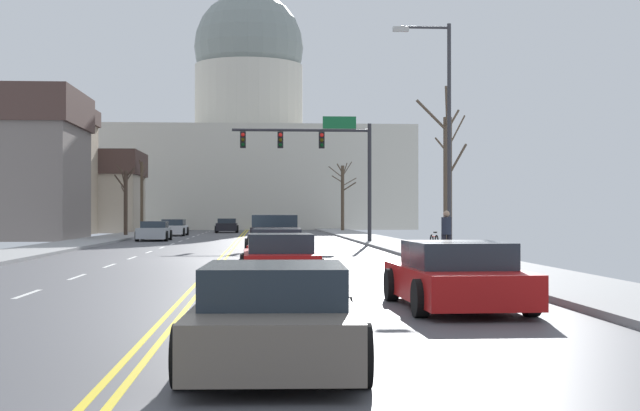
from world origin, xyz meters
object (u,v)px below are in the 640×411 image
at_px(sedan_oncoming_00, 154,231).
at_px(sedan_oncoming_01, 173,228).
at_px(signal_gantry, 321,151).
at_px(sedan_near_01, 270,238).
at_px(sedan_near_00, 271,235).
at_px(sedan_near_03, 277,249).
at_px(sedan_near_04, 280,259).
at_px(sedan_near_05, 456,277).
at_px(street_lamp_right, 442,120).
at_px(pedestrian_00, 446,233).
at_px(sedan_near_06, 275,317).
at_px(sedan_oncoming_02, 227,226).
at_px(pickup_truck_near_02, 275,239).
at_px(bicycle_parked, 434,243).

relative_size(sedan_oncoming_00, sedan_oncoming_01, 1.00).
bearing_deg(signal_gantry, sedan_near_01, -107.18).
xyz_separation_m(sedan_near_00, sedan_oncoming_01, (-7.18, 22.00, 0.02)).
height_order(sedan_near_03, sedan_near_04, sedan_near_03).
bearing_deg(sedan_near_05, sedan_oncoming_01, 100.86).
height_order(street_lamp_right, pedestrian_00, street_lamp_right).
relative_size(sedan_near_06, sedan_oncoming_02, 1.09).
xyz_separation_m(sedan_near_03, sedan_near_06, (-0.35, -18.89, -0.02)).
relative_size(sedan_near_03, sedan_near_06, 0.95).
bearing_deg(sedan_near_06, street_lamp_right, 73.82).
bearing_deg(sedan_near_01, sedan_near_05, -82.95).
bearing_deg(sedan_near_04, sedan_oncoming_02, 93.51).
height_order(pickup_truck_near_02, bicycle_parked, pickup_truck_near_02).
xyz_separation_m(sedan_near_05, sedan_oncoming_00, (-10.23, 40.97, 0.01)).
xyz_separation_m(sedan_near_03, bicycle_parked, (6.68, 8.15, -0.08)).
relative_size(sedan_near_01, sedan_near_05, 0.98).
relative_size(street_lamp_right, sedan_near_03, 1.93).
xyz_separation_m(street_lamp_right, pedestrian_00, (-0.27, -2.00, -3.98)).
distance_m(sedan_oncoming_00, sedan_oncoming_02, 23.61).
height_order(signal_gantry, sedan_near_00, signal_gantry).
bearing_deg(street_lamp_right, sedan_near_00, 111.29).
bearing_deg(sedan_near_05, pickup_truck_near_02, 99.05).
xyz_separation_m(sedan_near_00, sedan_oncoming_00, (-7.19, 9.70, 0.01)).
bearing_deg(sedan_near_01, pickup_truck_near_02, -88.93).
relative_size(street_lamp_right, sedan_near_01, 1.85).
relative_size(sedan_oncoming_02, pedestrian_00, 2.54).
xyz_separation_m(sedan_near_03, pedestrian_00, (5.71, 0.91, 0.51)).
height_order(sedan_oncoming_01, sedan_oncoming_02, sedan_oncoming_01).
bearing_deg(sedan_near_05, pedestrian_00, 79.01).
distance_m(sedan_near_04, bicycle_parked, 15.91).
xyz_separation_m(sedan_near_05, sedan_near_06, (-3.36, -5.92, -0.03)).
distance_m(sedan_near_01, bicycle_parked, 7.98).
xyz_separation_m(sedan_near_01, sedan_oncoming_01, (-7.10, 27.98, 0.03)).
height_order(sedan_near_05, sedan_oncoming_01, sedan_oncoming_01).
bearing_deg(bicycle_parked, sedan_near_06, -104.58).
height_order(signal_gantry, sedan_near_01, signal_gantry).
distance_m(sedan_near_06, bicycle_parked, 27.93).
distance_m(signal_gantry, sedan_near_01, 11.06).
bearing_deg(sedan_near_03, signal_gantry, 82.60).
relative_size(sedan_near_00, sedan_oncoming_00, 1.00).
distance_m(sedan_near_03, pedestrian_00, 5.80).
relative_size(sedan_near_04, sedan_oncoming_00, 0.94).
xyz_separation_m(pedestrian_00, bicycle_parked, (0.97, 7.24, -0.58)).
bearing_deg(sedan_near_00, sedan_near_04, -90.03).
height_order(sedan_near_01, sedan_near_06, sedan_near_01).
height_order(pickup_truck_near_02, sedan_oncoming_02, pickup_truck_near_02).
bearing_deg(sedan_oncoming_01, sedan_oncoming_00, -90.04).
height_order(sedan_near_06, bicycle_parked, sedan_near_06).
bearing_deg(sedan_near_01, sedan_near_04, -89.77).
relative_size(sedan_near_00, sedan_oncoming_01, 1.00).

